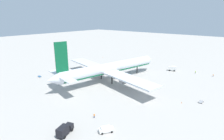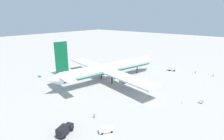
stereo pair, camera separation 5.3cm
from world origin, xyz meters
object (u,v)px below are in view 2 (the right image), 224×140
Objects in this scene: service_truck_0 at (64,130)px; ground_worker_0 at (94,116)px; ground_worker_2 at (195,72)px; ground_worker_3 at (213,75)px; service_van at (106,129)px; traffic_cone_0 at (182,103)px; airliner at (109,68)px; traffic_cone_1 at (103,57)px; service_truck_2 at (172,68)px; baggage_cart_2 at (201,102)px; baggage_cart_0 at (40,76)px; baggage_cart_1 at (87,61)px.

service_truck_0 is 4.01× the size of ground_worker_0.
ground_worker_3 is (-0.07, -10.30, -0.01)m from ground_worker_2.
traffic_cone_0 is (35.57, -10.94, -0.76)m from service_van.
ground_worker_2 is (92.28, -11.39, -0.83)m from service_truck_0.
traffic_cone_0 is (-1.57, -42.05, -6.90)m from airliner.
service_truck_2 is at bearing -90.33° from traffic_cone_1.
baggage_cart_2 is 2.04× the size of ground_worker_2.
baggage_cart_2 is at bearing -112.55° from traffic_cone_1.
baggage_cart_0 is 64.73m from traffic_cone_1.
ground_worker_2 is at bearing -36.13° from airliner.
service_truck_2 is at bearing 8.17° from service_van.
ground_worker_0 is at bearing -131.05° from baggage_cart_1.
ground_worker_0 is at bearing 68.01° from service_van.
traffic_cone_0 is at bearing -106.73° from baggage_cart_1.
baggage_cart_2 is 8.44m from traffic_cone_0.
service_truck_2 is 85.35m from baggage_cart_0.
airliner is 21.15× the size of baggage_cart_0.
ground_worker_3 reaches higher than traffic_cone_1.
baggage_cart_1 is 88.18m from ground_worker_0.
service_van is at bearing -171.83° from service_truck_2.
ground_worker_3 reaches higher than baggage_cart_1.
service_truck_0 is 49.01m from traffic_cone_0.
traffic_cone_0 is 1.00× the size of traffic_cone_1.
baggage_cart_0 is 1.00× the size of baggage_cart_2.
ground_worker_2 is 1.01× the size of ground_worker_3.
traffic_cone_1 is at bearing 62.84° from traffic_cone_0.
baggage_cart_1 is 2.01× the size of ground_worker_2.
baggage_cart_1 is (46.22, 7.62, 0.00)m from baggage_cart_0.
service_van reaches higher than ground_worker_2.
baggage_cart_0 is (-21.83, 36.75, -6.91)m from airliner.
service_truck_0 reaches higher than traffic_cone_0.
baggage_cart_0 is at bearing 120.71° from airliner.
service_truck_2 reaches higher than traffic_cone_1.
baggage_cart_1 is 2.00× the size of ground_worker_0.
ground_worker_0 is 1.00× the size of ground_worker_2.
airliner is 21.06× the size of baggage_cart_2.
ground_worker_3 is (79.39, -21.71, -0.01)m from ground_worker_0.
service_truck_0 is 4.07× the size of ground_worker_3.
baggage_cart_1 is 0.98× the size of baggage_cart_2.
baggage_cart_0 is 2.02× the size of ground_worker_0.
baggage_cart_2 is at bearing -22.26° from service_van.
ground_worker_3 is at bearing -49.97° from baggage_cart_0.
ground_worker_0 is 1.01× the size of ground_worker_3.
traffic_cone_1 is at bearing 89.67° from service_truck_2.
service_van is 44.82m from baggage_cart_2.
service_truck_0 is at bearing -179.92° from ground_worker_0.
ground_worker_3 is 47.48m from traffic_cone_0.
ground_worker_0 is at bearing 171.83° from ground_worker_2.
traffic_cone_0 is 96.57m from traffic_cone_1.
service_truck_2 is 9.34× the size of traffic_cone_0.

